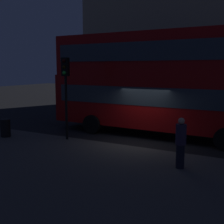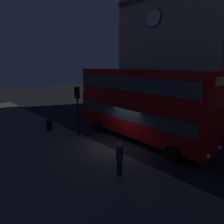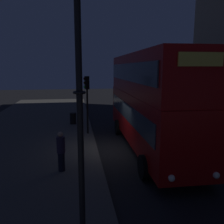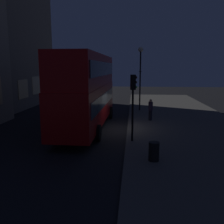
{
  "view_description": "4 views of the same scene",
  "coord_description": "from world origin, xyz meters",
  "views": [
    {
      "loc": [
        5.21,
        -12.17,
        3.5
      ],
      "look_at": [
        -1.64,
        0.48,
        1.32
      ],
      "focal_mm": 46.7,
      "sensor_mm": 36.0,
      "label": 1
    },
    {
      "loc": [
        8.75,
        -8.87,
        5.57
      ],
      "look_at": [
        -1.38,
        0.63,
        2.09
      ],
      "focal_mm": 30.43,
      "sensor_mm": 36.0,
      "label": 2
    },
    {
      "loc": [
        12.58,
        -2.0,
        4.48
      ],
      "look_at": [
        -0.72,
        0.04,
        2.0
      ],
      "focal_mm": 38.16,
      "sensor_mm": 36.0,
      "label": 3
    },
    {
      "loc": [
        -16.99,
        -1.28,
        4.36
      ],
      "look_at": [
        -1.59,
        0.08,
        1.54
      ],
      "focal_mm": 39.09,
      "sensor_mm": 36.0,
      "label": 4
    }
  ],
  "objects": [
    {
      "name": "ground_plane",
      "position": [
        0.0,
        0.0,
        0.0
      ],
      "size": [
        80.0,
        80.0,
        0.0
      ],
      "primitive_type": "plane",
      "color": "black"
    },
    {
      "name": "double_decker_bus",
      "position": [
        0.03,
        2.0,
        2.93
      ],
      "size": [
        11.2,
        2.95,
        5.24
      ],
      "rotation": [
        0.0,
        0.0,
        -0.02
      ],
      "color": "#9E0C0C",
      "rests_on": "ground"
    },
    {
      "name": "building_with_clock",
      "position": [
        -3.06,
        13.43,
        7.51
      ],
      "size": [
        12.03,
        9.05,
        15.01
      ],
      "color": "tan",
      "rests_on": "ground"
    },
    {
      "name": "litter_bin",
      "position": [
        -6.17,
        -2.26,
        0.56
      ],
      "size": [
        0.5,
        0.5,
        0.88
      ],
      "primitive_type": "cylinder",
      "color": "black",
      "rests_on": "sidewalk_slab"
    },
    {
      "name": "pedestrian",
      "position": [
        2.71,
        -2.68,
        1.01
      ],
      "size": [
        0.36,
        0.36,
        1.74
      ],
      "rotation": [
        0.0,
        0.0,
        1.59
      ],
      "color": "black",
      "rests_on": "sidewalk_slab"
    },
    {
      "name": "sidewalk_slab",
      "position": [
        0.0,
        -5.24,
        0.06
      ],
      "size": [
        44.0,
        8.71,
        0.12
      ],
      "primitive_type": "cube",
      "color": "#4C4944",
      "rests_on": "ground"
    },
    {
      "name": "traffic_light_near_kerb",
      "position": [
        -3.15,
        -1.26,
        2.9
      ],
      "size": [
        0.37,
        0.39,
        3.85
      ],
      "rotation": [
        0.0,
        0.0,
        0.22
      ],
      "color": "black",
      "rests_on": "sidewalk_slab"
    }
  ]
}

